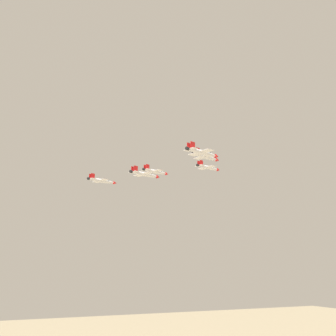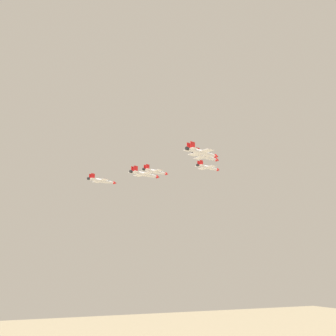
# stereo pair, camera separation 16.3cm
# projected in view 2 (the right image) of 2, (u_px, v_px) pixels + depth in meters

# --- Properties ---
(jet_lead) EXTENTS (15.64, 10.06, 3.36)m
(jet_lead) POSITION_uv_depth(u_px,v_px,m) (208.00, 167.00, 192.57)
(jet_lead) COLOR white
(jet_left_wingman) EXTENTS (15.62, 10.08, 3.36)m
(jet_left_wingman) POSITION_uv_depth(u_px,v_px,m) (155.00, 171.00, 191.55)
(jet_left_wingman) COLOR white
(jet_right_wingman) EXTENTS (16.19, 10.48, 3.49)m
(jet_right_wingman) POSITION_uv_depth(u_px,v_px,m) (206.00, 157.00, 167.72)
(jet_right_wingman) COLOR white
(jet_left_outer) EXTENTS (15.98, 10.31, 3.44)m
(jet_left_outer) POSITION_uv_depth(u_px,v_px,m) (102.00, 181.00, 189.93)
(jet_left_outer) COLOR white
(jet_right_outer) EXTENTS (16.25, 10.48, 3.49)m
(jet_right_outer) POSITION_uv_depth(u_px,v_px,m) (202.00, 152.00, 141.93)
(jet_right_outer) COLOR white
(jet_slot_rear) EXTENTS (15.53, 10.06, 3.35)m
(jet_slot_rear) POSITION_uv_depth(u_px,v_px,m) (145.00, 174.00, 165.34)
(jet_slot_rear) COLOR white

